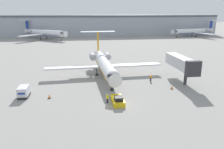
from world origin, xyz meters
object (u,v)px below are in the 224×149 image
(traffic_cone_left, at_px, (49,96))
(airplane_parked_far_left, at_px, (44,33))
(pushback_tug, at_px, (118,100))
(jet_bridge, at_px, (182,63))
(airplane_main, at_px, (104,63))
(luggage_cart, at_px, (24,92))
(traffic_cone_right, at_px, (172,87))
(worker_near_tug, at_px, (107,98))
(worker_by_wing, at_px, (151,78))
(airplane_parked_far_right, at_px, (193,31))

(traffic_cone_left, height_order, airplane_parked_far_left, airplane_parked_far_left)
(pushback_tug, bearing_deg, jet_bridge, 32.72)
(airplane_main, xyz_separation_m, pushback_tug, (0.55, -18.26, -2.66))
(luggage_cart, height_order, jet_bridge, jet_bridge)
(traffic_cone_left, xyz_separation_m, traffic_cone_right, (25.59, 1.71, -0.01))
(traffic_cone_right, xyz_separation_m, jet_bridge, (4.23, 5.11, 4.06))
(traffic_cone_left, height_order, jet_bridge, jet_bridge)
(luggage_cart, height_order, airplane_parked_far_left, airplane_parked_far_left)
(traffic_cone_right, distance_m, airplane_parked_far_left, 102.85)
(airplane_main, relative_size, worker_near_tug, 16.32)
(worker_near_tug, xyz_separation_m, worker_by_wing, (11.85, 11.52, -0.09))
(airplane_main, bearing_deg, pushback_tug, -88.28)
(worker_by_wing, height_order, airplane_parked_far_right, airplane_parked_far_right)
(traffic_cone_left, xyz_separation_m, airplane_parked_far_right, (81.47, 98.89, 3.14))
(luggage_cart, distance_m, jet_bridge, 35.40)
(pushback_tug, distance_m, airplane_parked_far_right, 123.93)
(worker_by_wing, xyz_separation_m, traffic_cone_right, (2.88, -5.94, -0.50))
(luggage_cart, xyz_separation_m, airplane_parked_far_left, (-10.11, 94.60, 3.02))
(worker_by_wing, relative_size, jet_bridge, 0.13)
(luggage_cart, relative_size, traffic_cone_left, 3.98)
(luggage_cart, relative_size, airplane_parked_far_right, 0.10)
(pushback_tug, height_order, airplane_parked_far_left, airplane_parked_far_left)
(pushback_tug, distance_m, worker_by_wing, 15.49)
(airplane_main, distance_m, worker_by_wing, 12.57)
(worker_by_wing, distance_m, traffic_cone_right, 6.62)
(airplane_main, relative_size, traffic_cone_right, 37.10)
(airplane_main, relative_size, jet_bridge, 2.33)
(pushback_tug, height_order, luggage_cart, luggage_cart)
(worker_near_tug, height_order, traffic_cone_right, worker_near_tug)
(worker_near_tug, distance_m, airplane_parked_far_left, 103.32)
(worker_near_tug, height_order, worker_by_wing, worker_near_tug)
(airplane_main, bearing_deg, traffic_cone_left, -130.80)
(worker_near_tug, xyz_separation_m, jet_bridge, (18.97, 10.69, 3.47))
(luggage_cart, distance_m, traffic_cone_right, 30.60)
(worker_by_wing, xyz_separation_m, airplane_parked_far_right, (58.77, 91.23, 2.65))
(traffic_cone_left, bearing_deg, traffic_cone_right, 3.83)
(worker_by_wing, xyz_separation_m, jet_bridge, (7.12, -0.83, 3.57))
(traffic_cone_left, distance_m, airplane_parked_far_right, 128.17)
(jet_bridge, bearing_deg, traffic_cone_right, -129.63)
(traffic_cone_left, height_order, airplane_parked_far_right, airplane_parked_far_right)
(jet_bridge, bearing_deg, traffic_cone_left, -167.11)
(jet_bridge, bearing_deg, worker_near_tug, -150.61)
(traffic_cone_left, relative_size, traffic_cone_right, 1.03)
(airplane_main, distance_m, luggage_cart, 21.40)
(airplane_main, xyz_separation_m, traffic_cone_left, (-12.16, -14.08, -2.84))
(airplane_main, relative_size, pushback_tug, 6.56)
(pushback_tug, bearing_deg, luggage_cart, 162.26)
(airplane_parked_far_left, bearing_deg, pushback_tug, -74.49)
(luggage_cart, distance_m, worker_by_wing, 28.39)
(airplane_main, distance_m, traffic_cone_right, 18.48)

